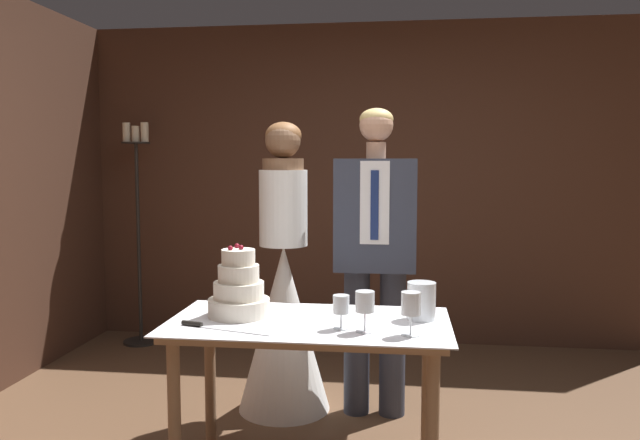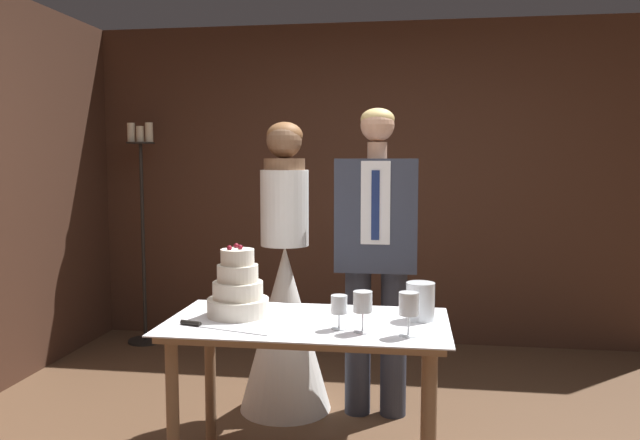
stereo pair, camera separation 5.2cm
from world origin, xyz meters
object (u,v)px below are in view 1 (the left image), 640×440
wine_glass_near (411,306)px  wine_glass_far (341,305)px  wine_glass_middle (365,304)px  tiered_cake (239,291)px  cake_table (309,343)px  candle_stand (138,229)px  groom (375,246)px  cake_knife (208,326)px  hurricane_candle (421,302)px  bride (284,306)px

wine_glass_near → wine_glass_far: (-0.30, 0.06, -0.02)m
wine_glass_near → wine_glass_middle: size_ratio=1.05×
tiered_cake → wine_glass_middle: 0.63m
cake_table → tiered_cake: tiered_cake is taller
wine_glass_far → candle_stand: (-1.83, 2.09, 0.08)m
wine_glass_middle → wine_glass_far: wine_glass_middle is taller
groom → wine_glass_middle: bearing=-90.2°
tiered_cake → groom: 0.97m
wine_glass_far → cake_knife: bearing=-173.9°
cake_knife → wine_glass_middle: wine_glass_middle is taller
cake_table → groom: groom is taller
hurricane_candle → wine_glass_middle: bearing=-134.8°
hurricane_candle → bride: bride is taller
cake_table → wine_glass_middle: size_ratio=7.26×
wine_glass_middle → wine_glass_far: bearing=161.6°
cake_table → tiered_cake: 0.41m
wine_glass_middle → wine_glass_far: 0.11m
tiered_cake → bride: size_ratio=0.20×
wine_glass_far → bride: bride is taller
wine_glass_middle → cake_knife: bearing=-177.8°
wine_glass_middle → groom: bearing=89.8°
hurricane_candle → groom: groom is taller
wine_glass_middle → tiered_cake: bearing=161.5°
bride → groom: groom is taller
wine_glass_near → candle_stand: 3.03m
cake_table → wine_glass_middle: (0.26, -0.15, 0.22)m
hurricane_candle → candle_stand: 2.88m
cake_knife → groom: (0.68, 0.97, 0.23)m
cake_knife → groom: bearing=70.9°
hurricane_candle → bride: bearing=137.8°
cake_knife → wine_glass_near: 0.88m
cake_knife → wine_glass_near: bearing=15.7°
cake_knife → cake_table: bearing=39.0°
bride → tiered_cake: bearing=-95.5°
wine_glass_far → groom: 0.93m
hurricane_candle → bride: size_ratio=0.10×
wine_glass_near → groom: groom is taller
tiered_cake → candle_stand: (-1.33, 1.93, 0.06)m
groom → candle_stand: 2.27m
cake_table → wine_glass_far: (0.16, -0.12, 0.20)m
wine_glass_middle → wine_glass_far: (-0.10, 0.03, -0.02)m
wine_glass_near → bride: 1.24m
tiered_cake → wine_glass_near: 0.83m
bride → candle_stand: (-1.41, 1.18, 0.31)m
wine_glass_middle → hurricane_candle: wine_glass_middle is taller
tiered_cake → wine_glass_near: (0.79, -0.23, 0.01)m
tiered_cake → cake_knife: bearing=-108.6°
wine_glass_near → hurricane_candle: 0.28m
wine_glass_far → hurricane_candle: hurricane_candle is taller
wine_glass_far → candle_stand: 2.78m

